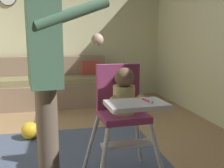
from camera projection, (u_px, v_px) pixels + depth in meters
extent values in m
cube|color=#9C7953|center=(61.00, 162.00, 2.53)|extent=(5.88, 7.04, 0.10)
cube|color=beige|center=(56.00, 31.00, 4.93)|extent=(5.08, 0.06, 2.70)
cube|color=#856D5A|center=(50.00, 94.00, 4.54)|extent=(2.13, 0.84, 0.40)
cube|color=#856D5A|center=(49.00, 69.00, 4.78)|extent=(2.13, 0.22, 0.46)
cube|color=#856D5A|center=(103.00, 76.00, 4.69)|extent=(0.20, 0.84, 0.20)
cube|color=#827951|center=(22.00, 81.00, 4.35)|extent=(0.85, 0.60, 0.11)
cube|color=#827951|center=(75.00, 80.00, 4.55)|extent=(0.85, 0.60, 0.11)
cube|color=#B24238|center=(90.00, 70.00, 4.83)|extent=(0.35, 0.16, 0.34)
cylinder|color=white|center=(102.00, 167.00, 1.77)|extent=(0.16, 0.17, 0.56)
cylinder|color=white|center=(159.00, 160.00, 1.88)|extent=(0.17, 0.16, 0.56)
cylinder|color=white|center=(91.00, 143.00, 2.19)|extent=(0.17, 0.16, 0.56)
cylinder|color=white|center=(138.00, 138.00, 2.30)|extent=(0.16, 0.17, 0.56)
cube|color=#963868|center=(123.00, 116.00, 1.98)|extent=(0.38, 0.38, 0.05)
cube|color=#963868|center=(118.00, 86.00, 2.09)|extent=(0.36, 0.09, 0.37)
cube|color=white|center=(136.00, 104.00, 1.68)|extent=(0.41, 0.28, 0.03)
cube|color=white|center=(127.00, 144.00, 1.91)|extent=(0.40, 0.12, 0.02)
cylinder|color=#E4CC81|center=(124.00, 100.00, 1.94)|extent=(0.18, 0.18, 0.22)
sphere|color=brown|center=(124.00, 77.00, 1.90)|extent=(0.15, 0.15, 0.15)
cylinder|color=#E4CC81|center=(112.00, 100.00, 1.87)|extent=(0.05, 0.15, 0.10)
cylinder|color=#E4CC81|center=(138.00, 99.00, 1.93)|extent=(0.05, 0.15, 0.10)
cylinder|color=#CC384C|center=(147.00, 101.00, 1.69)|extent=(0.03, 0.13, 0.01)
cube|color=white|center=(151.00, 101.00, 1.64)|extent=(0.02, 0.03, 0.02)
cylinder|color=#6E5D4D|center=(49.00, 147.00, 1.75)|extent=(0.14, 0.14, 0.85)
cylinder|color=#6E5D4D|center=(47.00, 140.00, 1.86)|extent=(0.14, 0.14, 0.85)
cube|color=#4C765B|center=(43.00, 41.00, 1.67)|extent=(0.26, 0.42, 0.61)
cylinder|color=#4C765B|center=(72.00, 13.00, 1.54)|extent=(0.48, 0.14, 0.23)
sphere|color=beige|center=(97.00, 40.00, 1.62)|extent=(0.08, 0.08, 0.08)
cylinder|color=#4C765B|center=(40.00, 41.00, 1.90)|extent=(0.07, 0.07, 0.55)
sphere|color=gold|center=(30.00, 131.00, 2.96)|extent=(0.21, 0.21, 0.21)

